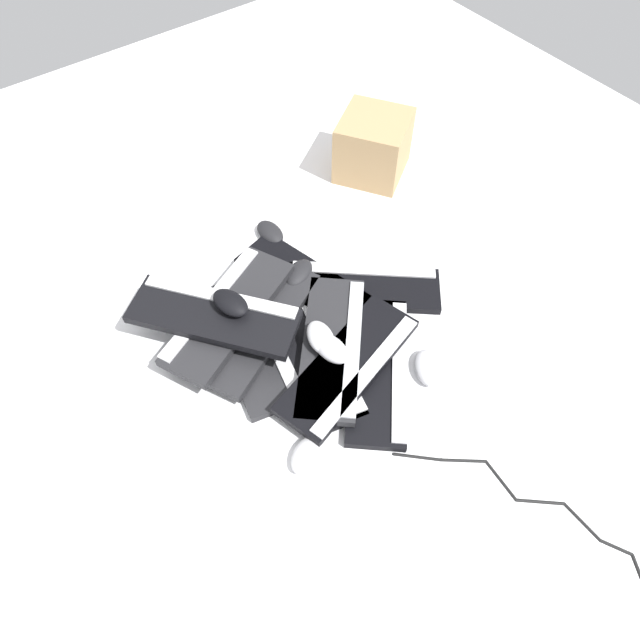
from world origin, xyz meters
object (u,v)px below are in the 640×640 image
Objects in this scene: mouse_3 at (230,303)px; mouse_5 at (299,273)px; keyboard_7 at (349,365)px; mouse_4 at (321,338)px; keyboard_8 at (333,346)px; cardboard_box at (373,146)px; keyboard_2 at (251,341)px; keyboard_3 at (310,355)px; keyboard_6 at (228,312)px; keyboard_0 at (363,287)px; mouse_2 at (270,232)px; keyboard_1 at (306,284)px; mouse_1 at (427,367)px; keyboard_9 at (214,315)px; keyboard_4 at (379,369)px; mouse_6 at (331,348)px; mouse_0 at (308,454)px; keyboard_5 at (257,324)px.

mouse_5 is at bearing -93.30° from mouse_3.
keyboard_7 is 4.22× the size of mouse_4.
keyboard_8 is 0.76m from cardboard_box.
keyboard_2 is 0.25m from mouse_5.
keyboard_6 reaches higher than keyboard_3.
keyboard_0 is 1.99× the size of cardboard_box.
mouse_4 is at bearing 164.27° from mouse_2.
keyboard_1 is 0.43m from mouse_1.
mouse_4 is at bearing -155.61° from keyboard_0.
cardboard_box is (0.72, 0.36, 0.09)m from keyboard_2.
cardboard_box is at bearing 20.15° from keyboard_9.
mouse_3 is at bearing -86.47° from keyboard_6.
keyboard_9 is 4.00× the size of mouse_5.
keyboard_3 is at bearing -61.05° from keyboard_6.
keyboard_0 is at bearing 59.25° from keyboard_4.
keyboard_1 is 2.13× the size of cardboard_box.
keyboard_6 is at bearing 118.95° from keyboard_3.
mouse_6 is at bearing -56.59° from keyboard_3.
keyboard_8 is at bearing 17.54° from mouse_0.
mouse_2 is at bearing -2.44° from mouse_4.
keyboard_3 is 0.09m from mouse_6.
keyboard_6 reaches higher than keyboard_7.
mouse_0 is at bearing -151.12° from keyboard_7.
keyboard_9 is 0.06m from mouse_3.
mouse_5 is at bearing 119.65° from keyboard_1.
keyboard_4 is 1.98× the size of cardboard_box.
cardboard_box reaches higher than keyboard_6.
keyboard_8 is at bearing 120.01° from keyboard_4.
keyboard_1 is 1.08× the size of keyboard_4.
mouse_6 is (-0.02, 0.05, 0.04)m from keyboard_7.
cardboard_box is at bearing 47.77° from keyboard_0.
keyboard_7 is 1.05× the size of keyboard_9.
keyboard_5 reaches higher than keyboard_2.
cardboard_box is (0.39, 0.70, 0.08)m from mouse_1.
mouse_0 is 0.53m from mouse_5.
mouse_5 is (0.07, 0.25, 0.01)m from keyboard_8.
mouse_1 reaches higher than keyboard_4.
keyboard_5 is 0.28m from keyboard_7.
mouse_4 is at bearing -116.10° from keyboard_1.
keyboard_6 is 0.36m from mouse_2.
mouse_0 is (-0.05, -0.43, -0.05)m from keyboard_6.
cardboard_box is (0.73, 0.30, -0.04)m from mouse_3.
keyboard_2 is at bearing 129.10° from keyboard_4.
mouse_3 reaches higher than mouse_0.
keyboard_3 is at bearing 29.43° from mouse_0.
keyboard_1 is at bearing 173.98° from mouse_2.
keyboard_6 is 0.05m from keyboard_9.
keyboard_3 is 1.00× the size of keyboard_6.
keyboard_1 is 4.21× the size of mouse_0.
keyboard_1 is at bearing 70.88° from keyboard_8.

